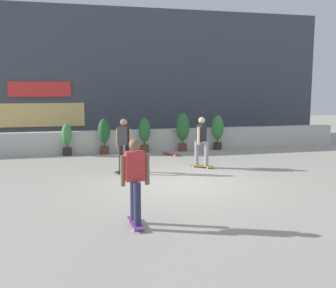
{
  "coord_description": "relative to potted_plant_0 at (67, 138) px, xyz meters",
  "views": [
    {
      "loc": [
        -2.94,
        -10.4,
        2.63
      ],
      "look_at": [
        0.0,
        1.5,
        0.9
      ],
      "focal_mm": 42.22,
      "sensor_mm": 36.0,
      "label": 1
    }
  ],
  "objects": [
    {
      "name": "skater_far_left",
      "position": [
        1.77,
        -3.78,
        0.25
      ],
      "size": [
        0.68,
        0.73,
        1.7
      ],
      "color": "black",
      "rests_on": "ground"
    },
    {
      "name": "potted_plant_0",
      "position": [
        0.0,
        0.0,
        0.0
      ],
      "size": [
        0.39,
        0.39,
        1.26
      ],
      "color": "#2D2823",
      "rests_on": "ground"
    },
    {
      "name": "building_backdrop",
      "position": [
        3.11,
        4.45,
        2.56
      ],
      "size": [
        20.0,
        2.08,
        6.5
      ],
      "color": "#424751",
      "rests_on": "ground"
    },
    {
      "name": "potted_plant_1",
      "position": [
        1.46,
        0.0,
        0.13
      ],
      "size": [
        0.48,
        0.48,
        1.43
      ],
      "color": "brown",
      "rests_on": "ground"
    },
    {
      "name": "skateboard_near_camera",
      "position": [
        3.99,
        -0.99,
        -0.62
      ],
      "size": [
        0.64,
        0.76,
        0.08
      ],
      "color": "maroon",
      "rests_on": "ground"
    },
    {
      "name": "potted_plant_3",
      "position": [
        4.76,
        0.0,
        0.26
      ],
      "size": [
        0.57,
        0.57,
        1.61
      ],
      "color": "brown",
      "rests_on": "ground"
    },
    {
      "name": "skater_foreground",
      "position": [
        1.33,
        -8.71,
        0.25
      ],
      "size": [
        0.56,
        0.81,
        1.7
      ],
      "color": "#72338C",
      "rests_on": "ground"
    },
    {
      "name": "potted_plant_2",
      "position": [
        3.12,
        -0.0,
        0.13
      ],
      "size": [
        0.48,
        0.48,
        1.43
      ],
      "color": "brown",
      "rests_on": "ground"
    },
    {
      "name": "potted_plant_4",
      "position": [
        6.33,
        -0.0,
        0.18
      ],
      "size": [
        0.51,
        0.51,
        1.49
      ],
      "color": "#2D2823",
      "rests_on": "ground"
    },
    {
      "name": "planter_wall",
      "position": [
        3.12,
        0.45,
        -0.24
      ],
      "size": [
        18.0,
        0.4,
        0.9
      ],
      "primitive_type": "cube",
      "color": "beige",
      "rests_on": "ground"
    },
    {
      "name": "skater_by_wall_left",
      "position": [
        4.37,
        -3.62,
        0.25
      ],
      "size": [
        0.72,
        0.7,
        1.7
      ],
      "color": "#BF8C26",
      "rests_on": "ground"
    },
    {
      "name": "ground_plane",
      "position": [
        3.12,
        -5.55,
        -0.69
      ],
      "size": [
        48.0,
        48.0,
        0.0
      ],
      "primitive_type": "plane",
      "color": "#A8A093"
    }
  ]
}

